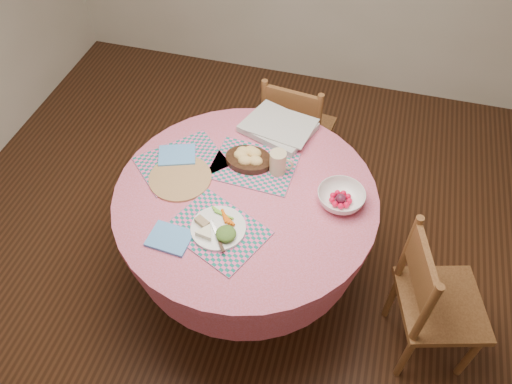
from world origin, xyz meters
TOP-DOWN VIEW (x-y plane):
  - ground at (0.00, 0.00)m, footprint 4.00×4.00m
  - dining_table at (0.00, 0.00)m, footprint 1.24×1.24m
  - chair_right at (0.94, -0.14)m, footprint 0.48×0.49m
  - chair_back at (0.07, 0.83)m, footprint 0.44×0.42m
  - placemat_front at (-0.06, -0.24)m, footprint 0.49×0.44m
  - placemat_left at (-0.36, 0.11)m, footprint 0.49×0.50m
  - placemat_back at (-0.01, 0.18)m, footprint 0.41×0.32m
  - wicker_trivet at (-0.33, 0.01)m, footprint 0.30×0.30m
  - napkin_near at (-0.24, -0.34)m, footprint 0.19×0.15m
  - napkin_far at (-0.40, 0.14)m, footprint 0.22×0.19m
  - dinner_plate at (-0.05, -0.24)m, footprint 0.24×0.24m
  - bread_bowl at (-0.04, 0.20)m, footprint 0.23×0.23m
  - latte_mug at (0.11, 0.18)m, footprint 0.12×0.08m
  - fruit_bowl at (0.43, 0.07)m, footprint 0.28×0.28m
  - newspaper_stack at (0.04, 0.46)m, footprint 0.41×0.37m

SIDE VIEW (x-z plane):
  - ground at x=0.00m, z-range 0.00..0.00m
  - chair_back at x=0.07m, z-range 0.02..0.87m
  - chair_right at x=0.94m, z-range 0.02..0.88m
  - dining_table at x=0.00m, z-range 0.18..0.93m
  - placemat_front at x=-0.06m, z-range 0.75..0.76m
  - placemat_left at x=-0.36m, z-range 0.75..0.76m
  - placemat_back at x=-0.01m, z-range 0.75..0.76m
  - wicker_trivet at x=-0.33m, z-range 0.75..0.76m
  - napkin_near at x=-0.24m, z-range 0.75..0.76m
  - napkin_far at x=-0.40m, z-range 0.76..0.77m
  - dinner_plate at x=-0.05m, z-range 0.75..0.80m
  - newspaper_stack at x=0.04m, z-range 0.76..0.80m
  - fruit_bowl at x=0.43m, z-range 0.75..0.82m
  - bread_bowl at x=-0.04m, z-range 0.75..0.83m
  - latte_mug at x=0.11m, z-range 0.76..0.88m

